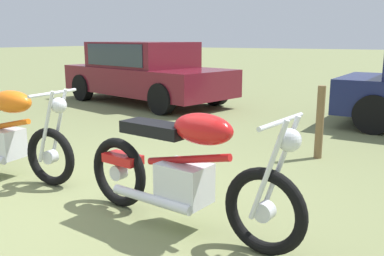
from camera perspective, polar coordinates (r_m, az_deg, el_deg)
The scene contains 5 objects.
ground_plane at distance 4.08m, azimuth -16.20°, elevation -10.21°, with size 120.00×120.00×0.00m, color olive.
motorcycle_orange at distance 5.06m, azimuth -24.27°, elevation -0.71°, with size 2.01×0.64×1.02m.
motorcycle_red at distance 3.35m, azimuth -1.04°, elevation -5.77°, with size 2.11×0.64×1.02m.
car_burgundy at distance 10.10m, azimuth -6.47°, elevation 7.94°, with size 4.59×2.73×1.43m.
fence_post_wooden at distance 5.58m, azimuth 16.94°, elevation 0.73°, with size 0.10×0.10×0.94m, color brown.
Camera 1 is at (2.80, -2.56, 1.51)m, focal length 39.33 mm.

